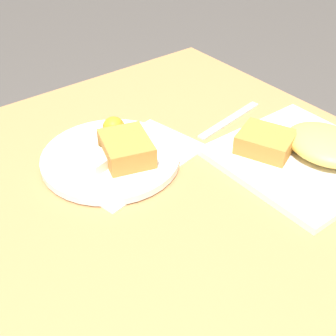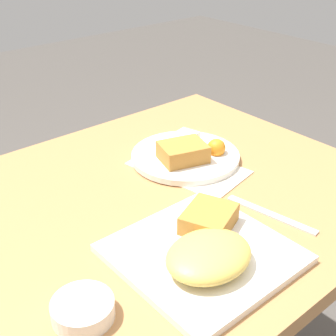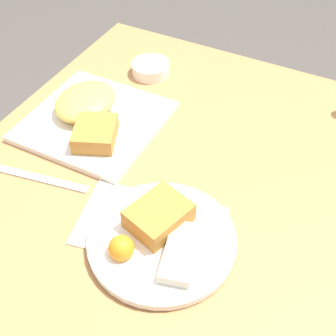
% 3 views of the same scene
% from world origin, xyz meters
% --- Properties ---
extents(dining_table, '(0.95, 0.78, 0.76)m').
position_xyz_m(dining_table, '(0.00, 0.00, 0.66)').
color(dining_table, '#B27A47').
rests_on(dining_table, ground_plane).
extents(menu_card, '(0.20, 0.28, 0.00)m').
position_xyz_m(menu_card, '(0.12, 0.05, 0.76)').
color(menu_card, beige).
rests_on(menu_card, dining_table).
extents(plate_square_near, '(0.28, 0.28, 0.06)m').
position_xyz_m(plate_square_near, '(-0.07, -0.21, 0.78)').
color(plate_square_near, white).
rests_on(plate_square_near, dining_table).
extents(plate_oval_far, '(0.26, 0.26, 0.05)m').
position_xyz_m(plate_oval_far, '(0.15, 0.08, 0.78)').
color(plate_oval_far, white).
rests_on(plate_oval_far, menu_card).
extents(sauce_ramekin, '(0.09, 0.09, 0.03)m').
position_xyz_m(sauce_ramekin, '(-0.29, -0.18, 0.77)').
color(sauce_ramekin, white).
rests_on(sauce_ramekin, dining_table).
extents(butter_knife, '(0.05, 0.19, 0.00)m').
position_xyz_m(butter_knife, '(0.12, -0.20, 0.76)').
color(butter_knife, silver).
rests_on(butter_knife, dining_table).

